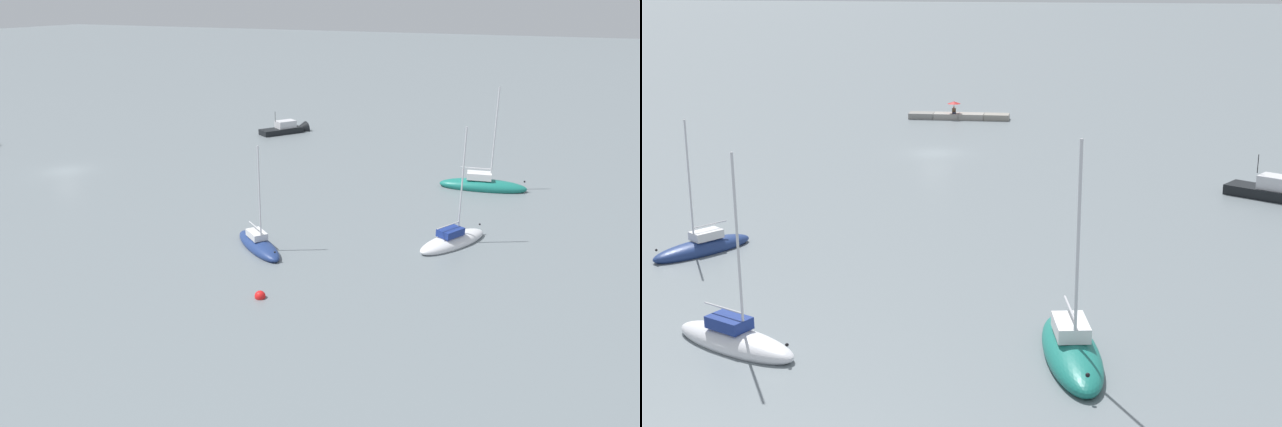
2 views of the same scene
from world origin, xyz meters
TOP-DOWN VIEW (x-y plane):
  - ground_plane at (0.00, 0.00)m, footprint 500.00×500.00m
  - sailboat_teal_near at (-12.03, 41.78)m, footprint 3.68×8.53m
  - sailboat_white_mid at (2.89, 42.23)m, footprint 7.04×4.91m
  - sailboat_navy_outer at (9.56, 29.21)m, footprint 5.24×6.13m
  - motorboat_black_near at (-26.79, 13.01)m, footprint 6.87×5.51m
  - mooring_buoy_near at (16.29, 33.18)m, footprint 0.69×0.69m

SIDE VIEW (x-z plane):
  - ground_plane at x=0.00m, z-range 0.00..0.00m
  - mooring_buoy_near at x=16.29m, z-range -0.22..0.47m
  - sailboat_navy_outer at x=9.56m, z-range -3.83..4.44m
  - sailboat_white_mid at x=2.89m, z-range -4.32..5.00m
  - sailboat_teal_near at x=-12.03m, z-range -4.74..5.54m
  - motorboat_black_near at x=-26.79m, z-range -1.51..2.33m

